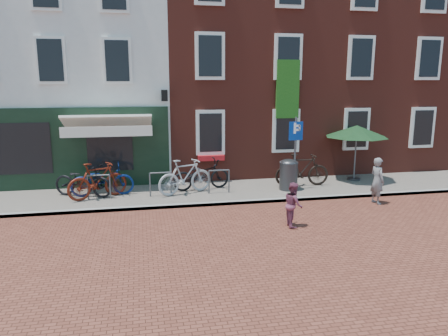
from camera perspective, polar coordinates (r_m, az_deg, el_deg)
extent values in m
plane|color=brown|center=(13.50, -1.82, -5.18)|extent=(80.00, 80.00, 0.00)
cube|color=slate|center=(15.09, 0.99, -3.17)|extent=(24.00, 3.00, 0.10)
cube|color=silver|center=(19.97, -20.10, 12.65)|extent=(8.00, 8.00, 9.00)
cube|color=maroon|center=(20.20, 0.49, 14.74)|extent=(6.00, 8.00, 10.00)
cube|color=maroon|center=(22.21, 16.31, 14.00)|extent=(6.00, 8.00, 10.00)
cylinder|color=#363638|center=(15.21, 8.69, -1.13)|extent=(0.64, 0.64, 0.96)
ellipsoid|color=#363638|center=(15.10, 8.75, 0.92)|extent=(0.64, 0.64, 0.29)
cylinder|color=#4C4C4F|center=(15.15, 9.54, 1.93)|extent=(0.07, 0.07, 2.59)
cube|color=navy|center=(15.02, 9.67, 4.95)|extent=(0.50, 0.04, 0.65)
cylinder|color=#4C4C4F|center=(17.36, 17.09, -1.42)|extent=(0.50, 0.50, 0.08)
cylinder|color=#4C4C4F|center=(17.17, 17.28, 1.74)|extent=(0.06, 0.06, 2.02)
cone|color=#163A1B|center=(17.04, 17.48, 5.09)|extent=(2.41, 2.41, 0.45)
imported|color=slate|center=(14.51, 19.96, -1.61)|extent=(0.45, 0.60, 1.51)
imported|color=#7A3950|center=(11.69, 9.33, -4.87)|extent=(0.52, 0.64, 1.23)
imported|color=black|center=(14.88, -18.47, -1.63)|extent=(2.19, 1.50, 1.09)
imported|color=#5D1A0D|center=(14.50, -16.68, -1.61)|extent=(2.06, 1.37, 1.21)
imported|color=#081C52|center=(14.80, -16.09, -1.55)|extent=(2.11, 0.84, 1.09)
imported|color=#A7A7A9|center=(14.52, -5.27, -1.15)|extent=(2.08, 1.27, 1.21)
imported|color=black|center=(15.06, -3.07, -0.88)|extent=(2.17, 1.08, 1.09)
imported|color=black|center=(15.80, 10.48, -0.25)|extent=(2.05, 0.71, 1.21)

